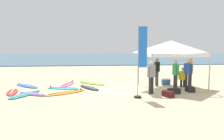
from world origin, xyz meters
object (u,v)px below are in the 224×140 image
at_px(surfboard_red, 12,92).
at_px(person_green, 176,73).
at_px(surfboard_orange, 66,93).
at_px(gear_bag_on_sand, 168,94).
at_px(surfboard_purple, 33,94).
at_px(person_orange, 190,70).
at_px(canopy_tent, 171,47).
at_px(surfboard_black, 89,88).
at_px(surfboard_lime, 92,83).
at_px(person_blue, 188,72).
at_px(surfboard_cyan, 63,88).
at_px(surfboard_teal, 25,94).
at_px(person_grey, 151,75).
at_px(surfboard_pink, 68,84).
at_px(gear_bag_near_tent, 190,89).
at_px(banner_flag, 140,65).
at_px(gear_bag_by_pole, 174,91).
at_px(person_yellow, 183,76).
at_px(cooler_box, 166,82).
at_px(surfboard_blue, 27,86).
at_px(person_black, 157,70).

relative_size(surfboard_red, person_green, 1.16).
xyz_separation_m(surfboard_orange, gear_bag_on_sand, (4.98, -1.41, 0.10)).
height_order(surfboard_purple, person_orange, person_orange).
relative_size(canopy_tent, surfboard_black, 1.54).
distance_m(surfboard_lime, person_blue, 5.96).
distance_m(surfboard_cyan, surfboard_lime, 2.33).
distance_m(surfboard_teal, person_grey, 6.41).
relative_size(surfboard_pink, gear_bag_near_tent, 3.72).
xyz_separation_m(surfboard_black, person_green, (4.61, -1.41, 0.95)).
relative_size(surfboard_orange, surfboard_teal, 0.94).
xyz_separation_m(surfboard_cyan, surfboard_pink, (0.16, 1.41, -0.00)).
xyz_separation_m(banner_flag, gear_bag_by_pole, (1.95, 0.71, -1.43)).
relative_size(surfboard_pink, person_orange, 1.31).
xyz_separation_m(person_green, person_yellow, (0.92, 1.19, -0.33)).
bearing_deg(person_orange, person_yellow, -160.33).
xyz_separation_m(surfboard_teal, person_orange, (9.29, 1.47, 0.95)).
relative_size(surfboard_black, surfboard_teal, 0.87).
distance_m(surfboard_cyan, surfboard_red, 2.67).
relative_size(surfboard_red, cooler_box, 3.97).
xyz_separation_m(surfboard_pink, cooler_box, (6.12, -0.76, 0.16)).
relative_size(surfboard_black, person_orange, 1.21).
distance_m(canopy_tent, surfboard_red, 9.05).
relative_size(surfboard_cyan, surfboard_lime, 0.97).
distance_m(person_yellow, banner_flag, 4.13).
xyz_separation_m(gear_bag_on_sand, cooler_box, (1.02, 3.32, 0.06)).
bearing_deg(surfboard_blue, person_black, -4.99).
height_order(surfboard_orange, surfboard_red, same).
relative_size(surfboard_blue, person_black, 1.23).
xyz_separation_m(surfboard_blue, banner_flag, (6.13, -3.79, 1.54)).
xyz_separation_m(surfboard_purple, banner_flag, (5.24, -1.31, 1.54)).
bearing_deg(banner_flag, person_green, 30.33).
xyz_separation_m(surfboard_teal, person_black, (7.35, 1.87, 0.95)).
bearing_deg(surfboard_cyan, person_orange, -0.12).
distance_m(canopy_tent, banner_flag, 3.40).
bearing_deg(person_orange, canopy_tent, -165.44).
xyz_separation_m(banner_flag, gear_bag_near_tent, (3.00, 1.13, -1.43)).
xyz_separation_m(surfboard_red, person_yellow, (9.56, 0.63, 0.62)).
bearing_deg(person_orange, person_black, 168.26).
height_order(surfboard_lime, person_black, person_black).
bearing_deg(person_black, gear_bag_by_pole, -85.35).
height_order(surfboard_blue, person_black, person_black).
bearing_deg(person_green, person_blue, 27.67).
bearing_deg(surfboard_orange, person_black, 17.18).
height_order(person_black, person_yellow, person_black).
xyz_separation_m(surfboard_red, gear_bag_near_tent, (9.40, -0.75, 0.10)).
distance_m(surfboard_cyan, person_grey, 5.10).
distance_m(surfboard_blue, gear_bag_near_tent, 9.50).
bearing_deg(surfboard_blue, cooler_box, -2.84).
xyz_separation_m(surfboard_cyan, cooler_box, (6.29, 0.65, 0.16)).
xyz_separation_m(surfboard_purple, gear_bag_near_tent, (8.23, -0.18, 0.10)).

